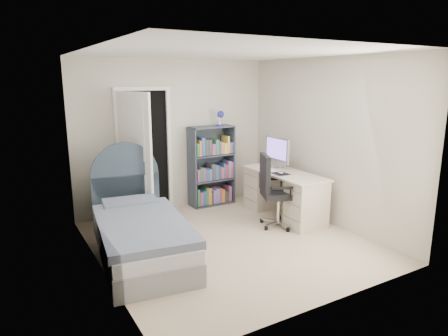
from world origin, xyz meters
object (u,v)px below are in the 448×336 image
bed (140,232)px  bookcase (212,169)px  office_chair (273,187)px  desk (284,192)px  floor_lamp (119,193)px  nightstand (110,196)px

bed → bookcase: bookcase is taller
bed → office_chair: size_ratio=2.02×
desk → floor_lamp: bearing=159.0°
floor_lamp → bed: bearing=-93.5°
bed → floor_lamp: bearing=86.5°
nightstand → floor_lamp: floor_lamp is taller
desk → office_chair: (-0.40, -0.24, 0.20)m
desk → office_chair: 0.51m
bookcase → desk: (0.66, -1.17, -0.23)m
nightstand → bookcase: (1.81, 0.04, 0.21)m
floor_lamp → bookcase: bearing=8.4°
nightstand → office_chair: 2.49m
bookcase → office_chair: size_ratio=1.50×
bookcase → nightstand: bearing=-178.7°
floor_lamp → office_chair: (1.98, -1.16, 0.09)m
office_chair → bookcase: bearing=100.6°
bookcase → desk: bookcase is taller
bookcase → bed: bearing=-142.7°
bed → bookcase: 2.27m
bed → floor_lamp: (0.07, 1.11, 0.22)m
bed → bookcase: bearing=37.3°
bed → nightstand: 1.33m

